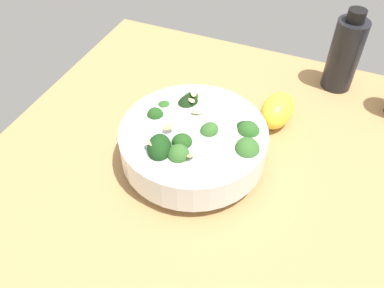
{
  "coord_description": "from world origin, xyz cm",
  "views": [
    {
      "loc": [
        37.72,
        12.69,
        45.09
      ],
      "look_at": [
        0.5,
        -2.87,
        4.0
      ],
      "focal_mm": 37.87,
      "sensor_mm": 36.0,
      "label": 1
    }
  ],
  "objects": [
    {
      "name": "ground_plane",
      "position": [
        0.0,
        0.0,
        -1.7
      ],
      "size": [
        67.18,
        67.18,
        3.4
      ],
      "primitive_type": "cube",
      "color": "tan"
    },
    {
      "name": "bowl_of_broccoli",
      "position": [
        0.45,
        -2.78,
        4.08
      ],
      "size": [
        20.96,
        20.96,
        8.47
      ],
      "color": "white",
      "rests_on": "ground_plane"
    },
    {
      "name": "lemon_wedge",
      "position": [
        -13.08,
        6.29,
        2.57
      ],
      "size": [
        8.21,
        5.75,
        5.13
      ],
      "primitive_type": "ellipsoid",
      "rotation": [
        0.0,
        0.0,
        6.17
      ],
      "color": "yellow",
      "rests_on": "ground_plane"
    },
    {
      "name": "bottle_tall",
      "position": [
        -27.1,
        13.87,
        6.68
      ],
      "size": [
        5.27,
        5.27,
        14.65
      ],
      "color": "black",
      "rests_on": "ground_plane"
    }
  ]
}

